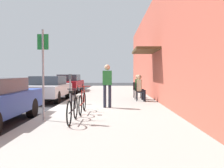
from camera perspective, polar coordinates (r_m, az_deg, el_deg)
name	(u,v)px	position (r m, az deg, el deg)	size (l,w,h in m)	color
ground_plane	(50,112)	(9.79, -13.97, -6.27)	(60.00, 60.00, 0.00)	#2D2D30
sidewalk_slab	(110,104)	(11.46, -0.39, -4.64)	(4.50, 32.00, 0.12)	#9E9B93
building_facade	(163,46)	(11.65, 11.60, 8.62)	(1.40, 32.00, 5.47)	#BC5442
parked_car_1	(48,88)	(13.70, -14.40, -0.87)	(1.80, 4.40, 1.33)	#B7B7BC
parked_car_2	(69,83)	(19.52, -9.86, 0.19)	(1.80, 4.40, 1.39)	maroon
parking_meter	(70,86)	(11.32, -9.56, -0.55)	(0.12, 0.10, 1.32)	slate
street_sign	(43,67)	(7.39, -15.53, 3.67)	(0.32, 0.06, 2.60)	gray
bicycle_0	(73,109)	(6.99, -9.01, -5.73)	(0.46, 1.71, 0.90)	black
bicycle_1	(82,102)	(8.56, -6.79, -4.22)	(0.46, 1.71, 0.90)	black
cafe_chair_0	(139,91)	(12.26, 6.26, -1.54)	(0.51, 0.51, 0.87)	black
seated_patron_0	(140,87)	(12.24, 6.55, -0.65)	(0.48, 0.42, 1.29)	#232838
cafe_chair_1	(138,90)	(13.07, 5.92, -1.29)	(0.53, 0.53, 0.87)	black
seated_patron_1	(139,86)	(13.05, 6.18, -0.46)	(0.49, 0.44, 1.29)	#232838
cafe_chair_2	(136,89)	(13.98, 5.57, -1.05)	(0.53, 0.53, 0.87)	black
pedestrian_standing	(107,82)	(9.80, -1.09, 0.39)	(0.36, 0.22, 1.70)	#232838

